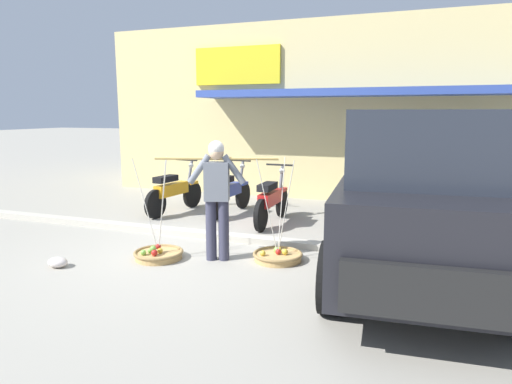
% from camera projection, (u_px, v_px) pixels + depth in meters
% --- Properties ---
extents(ground_plane, '(90.00, 90.00, 0.00)m').
position_uv_depth(ground_plane, '(208.00, 252.00, 6.86)').
color(ground_plane, '#9E998C').
extents(sidewalk_curb, '(20.00, 0.24, 0.10)m').
position_uv_depth(sidewalk_curb, '(227.00, 237.00, 7.50)').
color(sidewalk_curb, '#BAB4A5').
rests_on(sidewalk_curb, ground).
extents(fruit_vendor, '(1.64, 0.56, 1.70)m').
position_uv_depth(fruit_vendor, '(217.00, 192.00, 6.32)').
color(fruit_vendor, '#38384C').
rests_on(fruit_vendor, ground).
extents(fruit_basket_left_side, '(0.71, 0.71, 1.45)m').
position_uv_depth(fruit_basket_left_side, '(158.00, 254.00, 6.52)').
color(fruit_basket_left_side, tan).
rests_on(fruit_basket_left_side, ground).
extents(fruit_basket_right_side, '(0.71, 0.71, 1.45)m').
position_uv_depth(fruit_basket_right_side, '(278.00, 256.00, 6.44)').
color(fruit_basket_right_side, tan).
rests_on(fruit_basket_right_side, ground).
extents(motorcycle_nearest_shop, '(0.54, 1.82, 1.09)m').
position_uv_depth(motorcycle_nearest_shop, '(174.00, 192.00, 9.44)').
color(motorcycle_nearest_shop, black).
rests_on(motorcycle_nearest_shop, ground).
extents(motorcycle_second_in_row, '(0.54, 1.82, 1.09)m').
position_uv_depth(motorcycle_second_in_row, '(229.00, 193.00, 9.33)').
color(motorcycle_second_in_row, black).
rests_on(motorcycle_second_in_row, ground).
extents(motorcycle_third_in_row, '(0.54, 1.82, 1.09)m').
position_uv_depth(motorcycle_third_in_row, '(272.00, 200.00, 8.50)').
color(motorcycle_third_in_row, black).
rests_on(motorcycle_third_in_row, ground).
extents(parked_truck, '(2.44, 4.93, 2.10)m').
position_uv_depth(parked_truck, '(423.00, 188.00, 5.75)').
color(parked_truck, black).
rests_on(parked_truck, ground).
extents(storefront_building, '(13.00, 6.00, 4.20)m').
position_uv_depth(storefront_building, '(370.00, 112.00, 12.58)').
color(storefront_building, '#DBC684').
rests_on(storefront_building, ground).
extents(plastic_litter_bag, '(0.28, 0.22, 0.14)m').
position_uv_depth(plastic_litter_bag, '(58.00, 262.00, 6.16)').
color(plastic_litter_bag, silver).
rests_on(plastic_litter_bag, ground).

